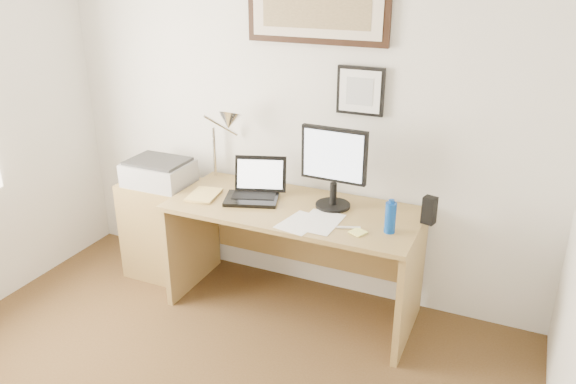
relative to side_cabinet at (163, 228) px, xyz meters
The scene contains 17 objects.
wall_back 1.32m from the side_cabinet, 19.18° to the left, with size 3.50×0.02×2.50m, color silver.
side_cabinet is the anchor object (origin of this frame).
water_bottle 1.79m from the side_cabinet, ahead, with size 0.06×0.06×0.18m, color #0B3D97.
bottle_cap 1.82m from the side_cabinet, ahead, with size 0.03×0.03×0.02m, color #0B3D97.
speaker 1.95m from the side_cabinet, ahead, with size 0.07×0.06×0.17m, color black.
paper_sheet_a 1.29m from the side_cabinet, 11.43° to the right, with size 0.20×0.29×0.00m, color white.
paper_sheet_b 1.37m from the side_cabinet, ahead, with size 0.22×0.32×0.00m, color white.
sticky_pad 1.62m from the side_cabinet, ahead, with size 0.08×0.08×0.01m, color #FFFC78.
marker_pen 1.55m from the side_cabinet, ahead, with size 0.02×0.02×0.14m, color silver.
book 0.56m from the side_cabinet, 21.27° to the right, with size 0.18×0.25×0.02m, color #E4C26B.
desk 1.08m from the side_cabinet, ahead, with size 1.60×0.70×0.75m.
laptop 0.90m from the side_cabinet, ahead, with size 0.40×0.39×0.26m.
lcd_monitor 1.46m from the side_cabinet, ahead, with size 0.42×0.22×0.52m.
printer 0.45m from the side_cabinet, 40.57° to the right, with size 0.44×0.34×0.18m.
desk_lamp 0.98m from the side_cabinet, 14.38° to the left, with size 0.29×0.27×0.53m.
picture_large 1.93m from the side_cabinet, 15.25° to the left, with size 0.92×0.04×0.47m.
picture_small 1.77m from the side_cabinet, 12.05° to the left, with size 0.30×0.03×0.30m.
Camera 1 is at (1.44, -1.34, 2.20)m, focal length 35.00 mm.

